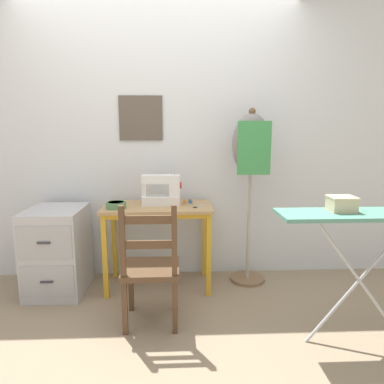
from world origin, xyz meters
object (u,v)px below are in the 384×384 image
at_px(storage_box, 342,204).
at_px(wooden_chair, 151,269).
at_px(filing_cabinet, 58,250).
at_px(dress_form, 251,155).
at_px(scissors, 197,207).
at_px(sewing_machine, 163,191).
at_px(fabric_bowl, 116,205).
at_px(thread_spool_near_machine, 185,202).
at_px(ironing_board, 365,221).
at_px(thread_spool_mid_table, 190,202).

bearing_deg(storage_box, wooden_chair, 169.22).
bearing_deg(storage_box, filing_cabinet, 158.92).
relative_size(filing_cabinet, dress_form, 0.46).
distance_m(scissors, wooden_chair, 0.72).
height_order(sewing_machine, fabric_bowl, sewing_machine).
bearing_deg(dress_form, fabric_bowl, -172.09).
height_order(wooden_chair, filing_cabinet, wooden_chair).
bearing_deg(fabric_bowl, thread_spool_near_machine, 12.04).
height_order(thread_spool_near_machine, wooden_chair, wooden_chair).
distance_m(wooden_chair, dress_form, 1.32).
xyz_separation_m(sewing_machine, wooden_chair, (-0.07, -0.64, -0.45)).
height_order(filing_cabinet, storage_box, storage_box).
xyz_separation_m(fabric_bowl, scissors, (0.68, 0.01, -0.03)).
xyz_separation_m(thread_spool_near_machine, ironing_board, (1.10, -0.92, 0.06)).
height_order(sewing_machine, scissors, sewing_machine).
bearing_deg(fabric_bowl, thread_spool_mid_table, 12.77).
xyz_separation_m(sewing_machine, thread_spool_mid_table, (0.24, 0.03, -0.11)).
bearing_deg(filing_cabinet, wooden_chair, -33.79).
xyz_separation_m(scissors, wooden_chair, (-0.36, -0.53, -0.32)).
relative_size(fabric_bowl, thread_spool_mid_table, 3.78).
height_order(thread_spool_near_machine, thread_spool_mid_table, thread_spool_near_machine).
height_order(dress_form, storage_box, dress_form).
distance_m(ironing_board, storage_box, 0.18).
distance_m(sewing_machine, filing_cabinet, 1.04).
height_order(sewing_machine, ironing_board, sewing_machine).
bearing_deg(fabric_bowl, sewing_machine, 16.52).
distance_m(sewing_machine, thread_spool_mid_table, 0.26).
bearing_deg(ironing_board, wooden_chair, 168.78).
distance_m(thread_spool_mid_table, dress_form, 0.67).
bearing_deg(sewing_machine, ironing_board, -35.25).
xyz_separation_m(wooden_chair, dress_form, (0.84, 0.69, 0.75)).
bearing_deg(filing_cabinet, scissors, -1.34).
distance_m(scissors, dress_form, 0.66).
xyz_separation_m(filing_cabinet, storage_box, (2.06, -0.80, 0.56)).
xyz_separation_m(filing_cabinet, ironing_board, (2.20, -0.83, 0.46)).
height_order(sewing_machine, filing_cabinet, sewing_machine).
distance_m(fabric_bowl, thread_spool_near_machine, 0.59).
xyz_separation_m(thread_spool_near_machine, filing_cabinet, (-1.10, -0.09, -0.40)).
bearing_deg(dress_form, storage_box, -67.37).
height_order(sewing_machine, wooden_chair, sewing_machine).
bearing_deg(sewing_machine, fabric_bowl, -163.48).
bearing_deg(filing_cabinet, ironing_board, -20.72).
height_order(sewing_machine, dress_form, dress_form).
distance_m(scissors, thread_spool_near_machine, 0.16).
bearing_deg(thread_spool_near_machine, scissors, -48.36).
height_order(scissors, filing_cabinet, scissors).
bearing_deg(sewing_machine, thread_spool_mid_table, 6.39).
xyz_separation_m(scissors, storage_box, (0.86, -0.77, 0.18)).
bearing_deg(wooden_chair, ironing_board, -11.22).
bearing_deg(filing_cabinet, storage_box, -21.08).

